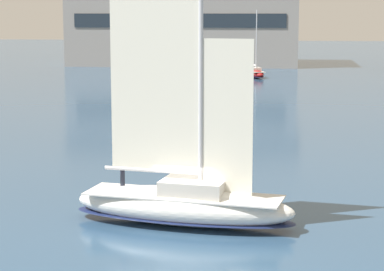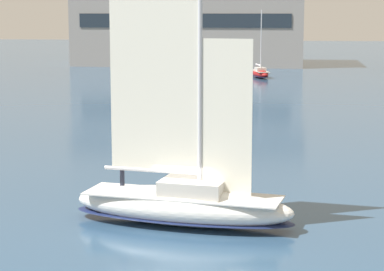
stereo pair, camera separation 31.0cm
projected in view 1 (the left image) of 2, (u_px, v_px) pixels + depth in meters
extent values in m
plane|color=#2D4C6B|center=(183.00, 224.00, 31.45)|extent=(400.00, 400.00, 0.00)
cube|color=gray|center=(186.00, 24.00, 126.07)|extent=(37.34, 17.88, 13.48)
cube|color=#1E2833|center=(179.00, 21.00, 117.12)|extent=(33.61, 0.10, 2.16)
ellipsoid|color=white|center=(183.00, 206.00, 31.32)|extent=(9.73, 4.11, 1.60)
ellipsoid|color=#19234C|center=(183.00, 216.00, 31.39)|extent=(9.83, 4.15, 0.19)
cube|color=silver|center=(183.00, 195.00, 31.24)|extent=(8.55, 3.51, 0.06)
cube|color=beige|center=(194.00, 187.00, 31.05)|extent=(2.90, 2.25, 0.66)
cylinder|color=silver|center=(201.00, 53.00, 30.06)|extent=(0.19, 0.19, 11.79)
cylinder|color=silver|center=(152.00, 170.00, 31.46)|extent=(4.22, 0.83, 0.16)
cube|color=silver|center=(155.00, 55.00, 30.62)|extent=(3.86, 0.65, 9.67)
cube|color=silver|center=(228.00, 119.00, 30.18)|extent=(2.05, 0.35, 6.49)
cylinder|color=#232838|center=(123.00, 179.00, 32.25)|extent=(0.23, 0.23, 0.85)
cylinder|color=red|center=(122.00, 162.00, 32.13)|extent=(0.39, 0.39, 0.65)
sphere|color=tan|center=(122.00, 151.00, 32.05)|extent=(0.24, 0.24, 0.24)
ellipsoid|color=maroon|center=(255.00, 73.00, 101.16)|extent=(3.53, 6.75, 1.11)
ellipsoid|color=#19234C|center=(255.00, 76.00, 101.21)|extent=(3.56, 6.82, 0.13)
cube|color=#BCB7A8|center=(255.00, 71.00, 101.11)|extent=(3.03, 5.92, 0.06)
cube|color=beige|center=(256.00, 69.00, 100.75)|extent=(1.72, 2.10, 0.46)
cylinder|color=silver|center=(256.00, 41.00, 99.93)|extent=(0.13, 0.13, 8.13)
cylinder|color=silver|center=(254.00, 65.00, 101.91)|extent=(0.91, 2.85, 0.11)
cylinder|color=white|center=(254.00, 65.00, 101.90)|extent=(0.89, 2.58, 0.18)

